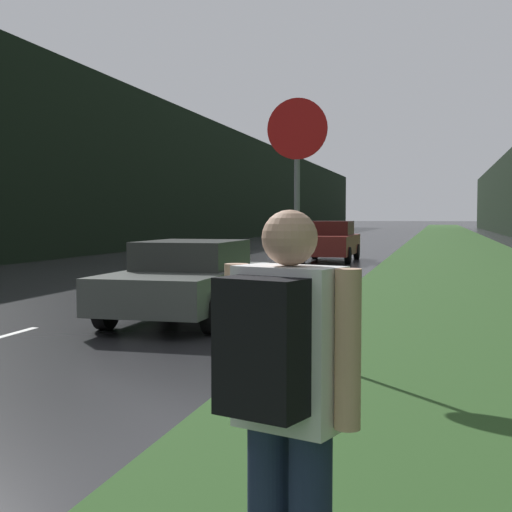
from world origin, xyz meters
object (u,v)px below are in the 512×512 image
at_px(hitchhiker_with_backpack, 284,400).
at_px(car_passing_far, 331,241).
at_px(stop_sign, 297,196).
at_px(car_oncoming, 293,234).
at_px(car_passing_near, 189,279).

relative_size(hitchhiker_with_backpack, car_passing_far, 0.38).
height_order(stop_sign, car_oncoming, stop_sign).
bearing_deg(car_passing_near, car_oncoming, -82.04).
xyz_separation_m(hitchhiker_with_backpack, car_passing_near, (-3.50, 8.64, -0.33)).
bearing_deg(car_passing_far, hitchhiker_with_backpack, 97.99).
relative_size(car_passing_far, car_oncoming, 0.97).
height_order(car_passing_near, car_oncoming, car_oncoming).
height_order(stop_sign, hitchhiker_with_backpack, stop_sign).
relative_size(stop_sign, car_oncoming, 0.67).
relative_size(car_passing_near, car_oncoming, 0.90).
xyz_separation_m(stop_sign, hitchhiker_with_backpack, (1.11, -5.89, -0.97)).
distance_m(stop_sign, car_passing_near, 3.88).
bearing_deg(stop_sign, car_oncoming, 101.50).
bearing_deg(car_passing_near, hitchhiker_with_backpack, 112.08).
bearing_deg(hitchhiker_with_backpack, car_passing_near, 131.17).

